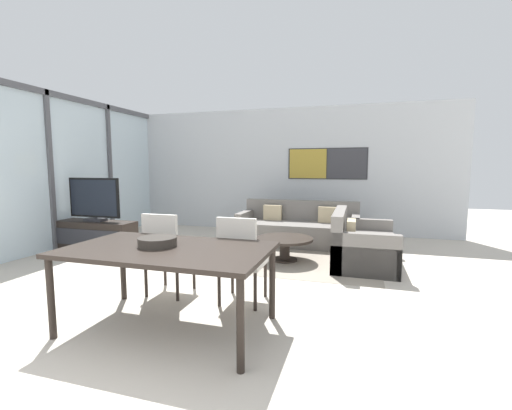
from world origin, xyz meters
The scene contains 13 objects.
ground_plane centered at (0.00, 0.00, 0.00)m, with size 24.00×24.00×0.00m, color beige.
wall_back centered at (0.03, 6.01, 1.40)m, with size 7.83×0.09×2.80m.
window_wall_left centered at (-3.41, 3.00, 1.53)m, with size 0.07×6.01×2.80m.
area_rug centered at (0.71, 3.48, 0.00)m, with size 2.88×1.77×0.01m.
tv_console centered at (-2.69, 3.23, 0.26)m, with size 1.47×0.45×0.52m.
television centered at (-2.69, 3.23, 0.90)m, with size 1.04×0.20×0.77m.
sofa_main centered at (0.71, 4.76, 0.27)m, with size 2.25×0.91×0.82m.
sofa_side centered at (1.83, 3.63, 0.27)m, with size 0.91×1.48×0.82m.
coffee_table centered at (0.71, 3.48, 0.28)m, with size 0.89×0.89×0.37m.
dining_table centered at (0.17, 0.94, 0.69)m, with size 1.84×1.06×0.75m.
dining_chair_left centered at (-0.28, 1.64, 0.53)m, with size 0.46×0.46×0.96m.
dining_chair_centre centered at (0.62, 1.64, 0.53)m, with size 0.46×0.46×0.96m.
fruit_bowl centered at (0.05, 0.96, 0.80)m, with size 0.35×0.35×0.08m.
Camera 1 is at (1.80, -1.72, 1.48)m, focal length 24.00 mm.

